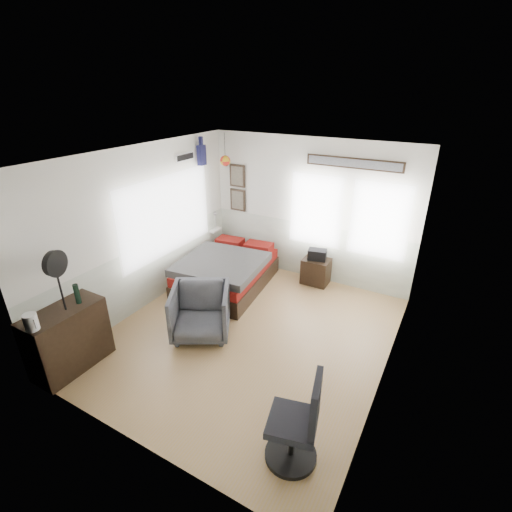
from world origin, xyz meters
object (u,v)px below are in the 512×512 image
Objects in this scene: bed at (227,272)px; armchair at (201,312)px; dresser at (68,339)px; nightstand at (316,271)px; task_chair at (298,428)px.

armchair reaches higher than bed.
dresser is 1.81m from armchair.
nightstand is (0.94, 2.39, -0.14)m from armchair.
armchair is at bearing 136.58° from task_chair.
nightstand is 3.82m from task_chair.
armchair is 2.58m from nightstand.
task_chair is at bearing -59.98° from armchair.
bed reaches higher than nightstand.
task_chair is at bearing 3.79° from dresser.
armchair is at bearing -112.02° from nightstand.
task_chair is at bearing -72.27° from nightstand.
task_chair is (2.14, -1.23, 0.05)m from armchair.
armchair is (1.09, 1.44, -0.06)m from dresser.
dresser is at bearing -157.24° from armchair.
dresser is at bearing -118.46° from nightstand.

